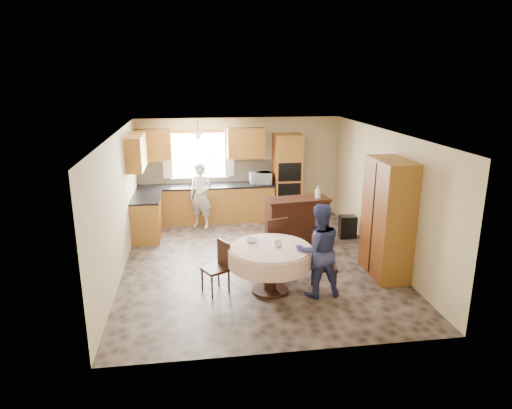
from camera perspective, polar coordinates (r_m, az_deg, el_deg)
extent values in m
cube|color=#6F5A4D|center=(8.91, 0.05, -7.21)|extent=(5.00, 6.00, 0.01)
cube|color=white|center=(8.25, 0.05, 8.96)|extent=(5.00, 6.00, 0.01)
cube|color=tan|center=(11.39, -2.10, 4.54)|extent=(5.00, 0.02, 2.50)
cube|color=tan|center=(5.70, 4.38, -7.41)|extent=(5.00, 0.02, 2.50)
cube|color=tan|center=(8.52, -16.83, -0.10)|extent=(0.02, 6.00, 2.50)
cube|color=tan|center=(9.18, 15.70, 1.13)|extent=(0.02, 6.00, 2.50)
cube|color=white|center=(11.25, -7.21, 6.09)|extent=(1.40, 0.03, 1.10)
cube|color=white|center=(11.21, -11.07, 6.14)|extent=(0.22, 0.02, 1.15)
cube|color=white|center=(11.23, -3.36, 6.43)|extent=(0.22, 0.02, 1.15)
cube|color=gold|center=(11.24, -6.21, 0.04)|extent=(3.30, 0.60, 0.88)
cube|color=black|center=(11.12, -6.28, 2.32)|extent=(3.30, 0.64, 0.04)
cube|color=gold|center=(10.42, -13.46, -1.60)|extent=(0.60, 1.20, 0.88)
cube|color=black|center=(10.30, -13.62, 0.84)|extent=(0.64, 1.20, 0.04)
cube|color=tan|center=(11.34, -6.38, 4.04)|extent=(3.30, 0.02, 0.55)
cube|color=#B4782D|center=(11.09, -12.72, 7.31)|extent=(0.85, 0.33, 0.72)
cube|color=#B4782D|center=(11.13, -1.27, 7.72)|extent=(0.90, 0.33, 0.72)
cube|color=#B4782D|center=(10.10, -14.76, 6.35)|extent=(0.33, 1.20, 0.72)
cube|color=gold|center=(11.31, 3.89, 3.44)|extent=(0.66, 0.62, 2.12)
cube|color=black|center=(10.97, 4.25, 4.05)|extent=(0.56, 0.01, 0.45)
cube|color=black|center=(11.08, 4.20, 1.52)|extent=(0.56, 0.01, 0.45)
cone|color=beige|center=(10.70, -7.25, 8.40)|extent=(0.36, 0.36, 0.18)
cube|color=#36190E|center=(9.71, 5.11, -2.29)|extent=(1.39, 0.71, 0.95)
cube|color=black|center=(10.31, 11.38, -2.75)|extent=(0.38, 0.28, 0.50)
cube|color=gold|center=(8.38, 16.11, -1.69)|extent=(0.55, 1.11, 2.11)
cylinder|color=#36190E|center=(7.65, 1.78, -8.31)|extent=(0.20, 0.20, 0.73)
cylinder|color=#36190E|center=(7.80, 1.76, -10.62)|extent=(0.61, 0.61, 0.04)
cylinder|color=#F5E5C8|center=(7.49, 1.80, -5.49)|extent=(1.33, 1.33, 0.05)
cylinder|color=#F5E5C8|center=(7.54, 1.79, -6.51)|extent=(1.39, 1.39, 0.29)
cube|color=#36190E|center=(7.64, -5.12, -8.08)|extent=(0.51, 0.51, 0.04)
cube|color=#36190E|center=(7.62, -4.07, -6.12)|extent=(0.20, 0.33, 0.45)
cylinder|color=#36190E|center=(7.58, -6.25, -10.08)|extent=(0.03, 0.03, 0.39)
cylinder|color=#36190E|center=(7.59, -3.78, -9.97)|extent=(0.03, 0.03, 0.39)
cylinder|color=#36190E|center=(7.87, -6.34, -9.05)|extent=(0.03, 0.03, 0.39)
cylinder|color=#36190E|center=(7.88, -3.97, -8.95)|extent=(0.03, 0.03, 0.39)
cube|color=#36190E|center=(8.54, 2.08, -4.89)|extent=(0.54, 0.54, 0.05)
cube|color=#36190E|center=(8.28, 2.71, -3.52)|extent=(0.41, 0.16, 0.52)
cylinder|color=#36190E|center=(8.43, 1.03, -6.95)|extent=(0.04, 0.04, 0.45)
cylinder|color=#36190E|center=(8.50, 3.54, -6.80)|extent=(0.04, 0.04, 0.45)
cylinder|color=#36190E|center=(8.77, 0.64, -6.01)|extent=(0.04, 0.04, 0.45)
cylinder|color=#36190E|center=(8.83, 3.05, -5.88)|extent=(0.04, 0.04, 0.45)
cube|color=#36190E|center=(7.72, 8.51, -7.65)|extent=(0.47, 0.47, 0.05)
cube|color=#36190E|center=(7.60, 7.20, -5.84)|extent=(0.11, 0.39, 0.49)
cylinder|color=#36190E|center=(7.62, 7.54, -9.84)|extent=(0.03, 0.03, 0.42)
cylinder|color=#36190E|center=(7.72, 10.08, -9.61)|extent=(0.03, 0.03, 0.42)
cylinder|color=#36190E|center=(7.92, 6.86, -8.76)|extent=(0.03, 0.03, 0.42)
cylinder|color=#36190E|center=(8.02, 9.30, -8.56)|extent=(0.03, 0.03, 0.42)
cube|color=gold|center=(9.42, 14.81, 3.32)|extent=(0.05, 0.53, 0.44)
cube|color=silver|center=(9.41, 14.64, 3.32)|extent=(0.01, 0.44, 0.35)
imported|color=silver|center=(11.15, 0.53, 3.32)|extent=(0.53, 0.37, 0.29)
imported|color=silver|center=(10.76, -6.92, 1.11)|extent=(0.66, 0.57, 1.53)
imported|color=navy|center=(7.44, 7.82, -5.70)|extent=(0.78, 0.62, 1.56)
imported|color=#B2B2B2|center=(9.48, 2.81, 0.46)|extent=(0.25, 0.25, 0.05)
imported|color=silver|center=(9.64, 7.74, 1.40)|extent=(0.14, 0.14, 0.31)
imported|color=#B2B2B2|center=(7.46, 2.81, -4.97)|extent=(0.14, 0.14, 0.10)
imported|color=#B2B2B2|center=(7.67, -0.56, -4.52)|extent=(0.24, 0.24, 0.06)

